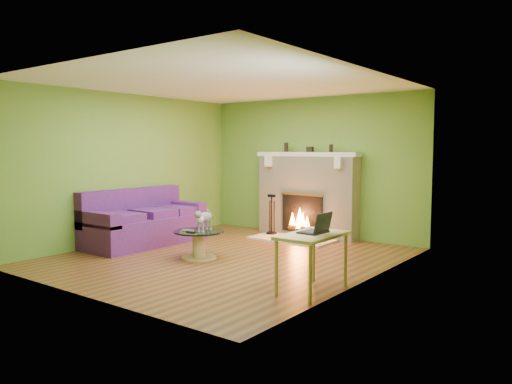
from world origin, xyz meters
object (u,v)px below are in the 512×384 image
at_px(desk, 312,241).
at_px(cat, 205,220).
at_px(sofa, 143,223).
at_px(coffee_table, 199,242).

xyz_separation_m(desk, cat, (-2.16, 0.53, -0.01)).
bearing_deg(cat, sofa, 156.60).
bearing_deg(cat, desk, -30.03).
distance_m(sofa, coffee_table, 1.59).
height_order(coffee_table, cat, cat).
xyz_separation_m(sofa, cat, (1.64, -0.20, 0.22)).
height_order(sofa, coffee_table, sofa).
distance_m(sofa, desk, 3.88).
bearing_deg(desk, sofa, 169.14).
height_order(desk, cat, cat).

